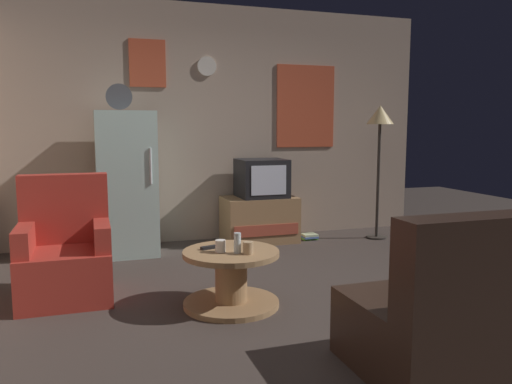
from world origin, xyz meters
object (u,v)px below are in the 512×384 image
object	(u,v)px
mug_ceramic_tan	(248,248)
couch	(506,311)
remote_control	(210,247)
book_stack	(309,236)
standing_lamp	(380,125)
mug_ceramic_white	(220,246)
coffee_table	(231,278)
wine_glass	(237,243)
fridge	(126,183)
tv_stand	(259,219)
armchair	(65,255)
crt_tv	(262,178)

from	to	relation	value
mug_ceramic_tan	couch	xyz separation A→B (m)	(1.12, -1.25, -0.16)
remote_control	book_stack	bearing A→B (deg)	31.77
remote_control	mug_ceramic_tan	bearing A→B (deg)	-62.78
standing_lamp	mug_ceramic_white	size ratio (longest dim) A/B	17.67
mug_ceramic_white	couch	size ratio (longest dim) A/B	0.05
coffee_table	mug_ceramic_tan	size ratio (longest dim) A/B	8.00
wine_glass	fridge	bearing A→B (deg)	108.15
coffee_table	mug_ceramic_white	bearing A→B (deg)	-167.49
tv_stand	armchair	distance (m)	2.48
fridge	armchair	distance (m)	1.45
tv_stand	couch	distance (m)	3.38
book_stack	standing_lamp	bearing A→B (deg)	-12.45
wine_glass	armchair	size ratio (longest dim) A/B	0.16
coffee_table	wine_glass	world-z (taller)	wine_glass
mug_ceramic_white	remote_control	world-z (taller)	mug_ceramic_white
coffee_table	book_stack	xyz separation A→B (m)	(1.49, 1.89, -0.18)
coffee_table	remote_control	xyz separation A→B (m)	(-0.13, 0.10, 0.22)
armchair	couch	bearing A→B (deg)	-39.72
standing_lamp	mug_ceramic_tan	xyz separation A→B (m)	(-2.21, -1.85, -0.89)
standing_lamp	mug_ceramic_tan	size ratio (longest dim) A/B	17.67
coffee_table	mug_ceramic_tan	distance (m)	0.31
fridge	mug_ceramic_tan	distance (m)	2.15
mug_ceramic_tan	wine_glass	bearing A→B (deg)	143.64
crt_tv	armchair	size ratio (longest dim) A/B	0.56
tv_stand	mug_ceramic_white	bearing A→B (deg)	-115.97
remote_control	tv_stand	bearing A→B (deg)	45.43
couch	mug_ceramic_white	bearing A→B (deg)	133.45
mug_ceramic_white	wine_glass	bearing A→B (deg)	-32.43
couch	book_stack	bearing A→B (deg)	85.23
coffee_table	fridge	bearing A→B (deg)	108.28
crt_tv	book_stack	bearing A→B (deg)	-8.05
tv_stand	couch	world-z (taller)	couch
fridge	book_stack	size ratio (longest dim) A/B	10.05
standing_lamp	crt_tv	bearing A→B (deg)	169.36
wine_glass	couch	xyz separation A→B (m)	(1.19, -1.30, -0.19)
crt_tv	wine_glass	bearing A→B (deg)	-113.30
coffee_table	couch	size ratio (longest dim) A/B	0.42
wine_glass	armchair	xyz separation A→B (m)	(-1.21, 0.69, -0.16)
wine_glass	mug_ceramic_white	xyz separation A→B (m)	(-0.11, 0.07, -0.03)
wine_glass	armchair	world-z (taller)	armchair
mug_ceramic_white	armchair	world-z (taller)	armchair
armchair	wine_glass	bearing A→B (deg)	-29.72
crt_tv	couch	xyz separation A→B (m)	(0.30, -3.36, -0.44)
crt_tv	standing_lamp	world-z (taller)	standing_lamp
tv_stand	wine_glass	xyz separation A→B (m)	(-0.86, -2.06, 0.24)
armchair	book_stack	size ratio (longest dim) A/B	5.45
fridge	coffee_table	world-z (taller)	fridge
crt_tv	remote_control	size ratio (longest dim) A/B	3.60
tv_stand	wine_glass	distance (m)	2.24
armchair	crt_tv	bearing A→B (deg)	33.15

